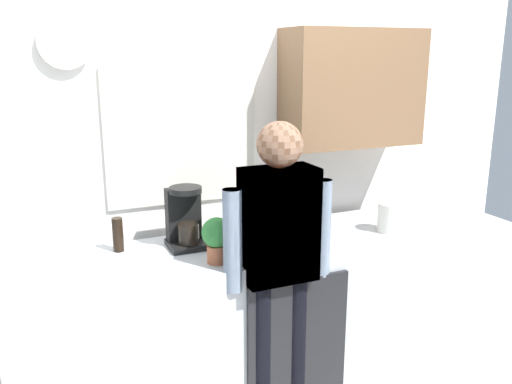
{
  "coord_description": "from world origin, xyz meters",
  "views": [
    {
      "loc": [
        -1.07,
        -2.2,
        1.9
      ],
      "look_at": [
        -0.01,
        0.25,
        1.2
      ],
      "focal_mm": 37.45,
      "sensor_mm": 36.0,
      "label": 1
    }
  ],
  "objects_px": {
    "coffee_maker": "(185,219)",
    "storage_canister": "(390,217)",
    "bottle_clear_soda": "(263,234)",
    "mixing_bowl": "(406,209)",
    "bottle_olive_oil": "(285,208)",
    "potted_plant": "(217,237)",
    "person_at_sink": "(278,254)",
    "bottle_dark_sauce": "(118,235)",
    "cup_terracotta_mug": "(236,230)",
    "person_guest": "(278,254)",
    "dish_soap": "(326,225)",
    "cup_yellow_cup": "(251,237)"
  },
  "relations": [
    {
      "from": "bottle_olive_oil",
      "to": "potted_plant",
      "type": "xyz_separation_m",
      "value": [
        -0.54,
        -0.34,
        0.01
      ]
    },
    {
      "from": "coffee_maker",
      "to": "bottle_clear_soda",
      "type": "relative_size",
      "value": 1.18
    },
    {
      "from": "mixing_bowl",
      "to": "dish_soap",
      "type": "distance_m",
      "value": 0.71
    },
    {
      "from": "cup_terracotta_mug",
      "to": "bottle_clear_soda",
      "type": "bearing_deg",
      "value": -90.42
    },
    {
      "from": "bottle_clear_soda",
      "to": "potted_plant",
      "type": "xyz_separation_m",
      "value": [
        -0.22,
        0.07,
        -0.01
      ]
    },
    {
      "from": "coffee_maker",
      "to": "cup_terracotta_mug",
      "type": "relative_size",
      "value": 3.59
    },
    {
      "from": "bottle_dark_sauce",
      "to": "cup_terracotta_mug",
      "type": "bearing_deg",
      "value": -3.96
    },
    {
      "from": "person_at_sink",
      "to": "storage_canister",
      "type": "bearing_deg",
      "value": 1.21
    },
    {
      "from": "cup_yellow_cup",
      "to": "person_guest",
      "type": "xyz_separation_m",
      "value": [
        0.02,
        -0.3,
        0.0
      ]
    },
    {
      "from": "coffee_maker",
      "to": "bottle_olive_oil",
      "type": "distance_m",
      "value": 0.62
    },
    {
      "from": "mixing_bowl",
      "to": "coffee_maker",
      "type": "bearing_deg",
      "value": 179.04
    },
    {
      "from": "bottle_olive_oil",
      "to": "mixing_bowl",
      "type": "xyz_separation_m",
      "value": [
        0.82,
        -0.08,
        -0.08
      ]
    },
    {
      "from": "bottle_clear_soda",
      "to": "storage_canister",
      "type": "bearing_deg",
      "value": 7.88
    },
    {
      "from": "dish_soap",
      "to": "storage_canister",
      "type": "bearing_deg",
      "value": -5.97
    },
    {
      "from": "bottle_dark_sauce",
      "to": "dish_soap",
      "type": "distance_m",
      "value": 1.12
    },
    {
      "from": "coffee_maker",
      "to": "mixing_bowl",
      "type": "distance_m",
      "value": 1.44
    },
    {
      "from": "coffee_maker",
      "to": "person_at_sink",
      "type": "distance_m",
      "value": 0.56
    },
    {
      "from": "bottle_dark_sauce",
      "to": "person_at_sink",
      "type": "relative_size",
      "value": 0.11
    },
    {
      "from": "bottle_dark_sauce",
      "to": "potted_plant",
      "type": "relative_size",
      "value": 0.78
    },
    {
      "from": "cup_terracotta_mug",
      "to": "mixing_bowl",
      "type": "relative_size",
      "value": 0.42
    },
    {
      "from": "mixing_bowl",
      "to": "dish_soap",
      "type": "height_order",
      "value": "dish_soap"
    },
    {
      "from": "storage_canister",
      "to": "coffee_maker",
      "type": "bearing_deg",
      "value": 168.26
    },
    {
      "from": "bottle_dark_sauce",
      "to": "person_at_sink",
      "type": "xyz_separation_m",
      "value": [
        0.69,
        -0.48,
        -0.04
      ]
    },
    {
      "from": "bottle_olive_oil",
      "to": "person_guest",
      "type": "xyz_separation_m",
      "value": [
        -0.27,
        -0.47,
        -0.08
      ]
    },
    {
      "from": "cup_terracotta_mug",
      "to": "mixing_bowl",
      "type": "xyz_separation_m",
      "value": [
        1.14,
        -0.04,
        -0.01
      ]
    },
    {
      "from": "bottle_dark_sauce",
      "to": "dish_soap",
      "type": "bearing_deg",
      "value": -13.21
    },
    {
      "from": "bottle_clear_soda",
      "to": "person_at_sink",
      "type": "distance_m",
      "value": 0.13
    },
    {
      "from": "bottle_dark_sauce",
      "to": "storage_canister",
      "type": "distance_m",
      "value": 1.52
    },
    {
      "from": "bottle_olive_oil",
      "to": "dish_soap",
      "type": "distance_m",
      "value": 0.28
    },
    {
      "from": "bottle_olive_oil",
      "to": "cup_terracotta_mug",
      "type": "relative_size",
      "value": 2.72
    },
    {
      "from": "potted_plant",
      "to": "mixing_bowl",
      "type": "bearing_deg",
      "value": 11.13
    },
    {
      "from": "dish_soap",
      "to": "person_guest",
      "type": "xyz_separation_m",
      "value": [
        -0.4,
        -0.22,
        -0.03
      ]
    },
    {
      "from": "bottle_clear_soda",
      "to": "mixing_bowl",
      "type": "xyz_separation_m",
      "value": [
        1.14,
        0.33,
        -0.1
      ]
    },
    {
      "from": "coffee_maker",
      "to": "storage_canister",
      "type": "relative_size",
      "value": 1.94
    },
    {
      "from": "bottle_clear_soda",
      "to": "storage_canister",
      "type": "relative_size",
      "value": 1.65
    },
    {
      "from": "mixing_bowl",
      "to": "person_at_sink",
      "type": "xyz_separation_m",
      "value": [
        -1.09,
        -0.4,
        0.01
      ]
    },
    {
      "from": "mixing_bowl",
      "to": "person_guest",
      "type": "height_order",
      "value": "person_guest"
    },
    {
      "from": "bottle_olive_oil",
      "to": "cup_yellow_cup",
      "type": "xyz_separation_m",
      "value": [
        -0.29,
        -0.17,
        -0.08
      ]
    },
    {
      "from": "bottle_olive_oil",
      "to": "storage_canister",
      "type": "bearing_deg",
      "value": -28.71
    },
    {
      "from": "storage_canister",
      "to": "mixing_bowl",
      "type": "bearing_deg",
      "value": 36.69
    },
    {
      "from": "bottle_clear_soda",
      "to": "dish_soap",
      "type": "xyz_separation_m",
      "value": [
        0.45,
        0.16,
        -0.06
      ]
    },
    {
      "from": "coffee_maker",
      "to": "storage_canister",
      "type": "distance_m",
      "value": 1.17
    },
    {
      "from": "coffee_maker",
      "to": "bottle_olive_oil",
      "type": "height_order",
      "value": "coffee_maker"
    },
    {
      "from": "coffee_maker",
      "to": "person_at_sink",
      "type": "height_order",
      "value": "person_at_sink"
    },
    {
      "from": "potted_plant",
      "to": "person_at_sink",
      "type": "xyz_separation_m",
      "value": [
        0.27,
        -0.13,
        -0.08
      ]
    },
    {
      "from": "coffee_maker",
      "to": "bottle_dark_sauce",
      "type": "relative_size",
      "value": 1.83
    },
    {
      "from": "cup_terracotta_mug",
      "to": "person_guest",
      "type": "bearing_deg",
      "value": -83.02
    },
    {
      "from": "dish_soap",
      "to": "storage_canister",
      "type": "relative_size",
      "value": 1.06
    },
    {
      "from": "coffee_maker",
      "to": "cup_terracotta_mug",
      "type": "xyz_separation_m",
      "value": [
        0.29,
        0.02,
        -0.1
      ]
    },
    {
      "from": "coffee_maker",
      "to": "storage_canister",
      "type": "bearing_deg",
      "value": -11.74
    }
  ]
}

